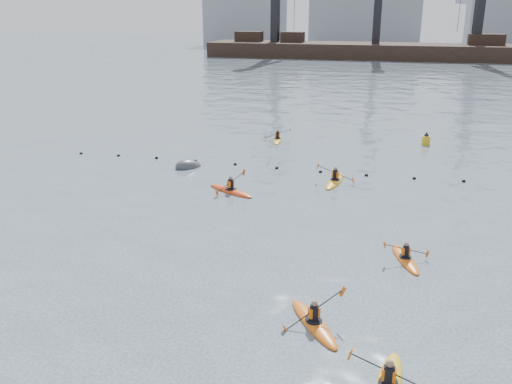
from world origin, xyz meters
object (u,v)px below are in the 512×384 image
kayaker_5 (278,139)px  kayaker_4 (405,258)px  kayaker_3 (335,181)px  kayaker_2 (231,190)px  kayaker_0 (314,322)px  mooring_buoy (189,167)px  nav_buoy (426,140)px

kayaker_5 → kayaker_4: bearing=-72.0°
kayaker_3 → kayaker_4: kayaker_3 is taller
kayaker_2 → kayaker_3: bearing=-30.1°
kayaker_0 → kayaker_3: kayaker_0 is taller
kayaker_3 → kayaker_4: size_ratio=1.18×
kayaker_3 → kayaker_5: (-5.92, 10.13, -0.01)m
kayaker_4 → mooring_buoy: kayaker_4 is taller
kayaker_4 → kayaker_5: (-10.18, 20.42, 0.01)m
kayaker_2 → nav_buoy: kayaker_2 is taller
kayaker_5 → mooring_buoy: (-4.20, -9.22, -0.10)m
kayaker_5 → nav_buoy: kayaker_5 is taller
kayaker_4 → mooring_buoy: (-14.39, 11.21, -0.09)m
kayaker_4 → kayaker_5: bearing=-82.6°
kayaker_2 → kayaker_4: size_ratio=1.10×
kayaker_4 → mooring_buoy: bearing=-57.0°
nav_buoy → kayaker_4: bearing=-94.1°
kayaker_0 → kayaker_5: kayaker_0 is taller
kayaker_0 → kayaker_2: 14.62m
mooring_buoy → kayaker_2: bearing=-44.9°
kayaker_0 → kayaker_4: size_ratio=1.02×
kayaker_2 → kayaker_3: (5.76, 3.44, 0.00)m
kayaker_4 → nav_buoy: bearing=-113.2°
kayaker_2 → kayaker_4: kayaker_2 is taller
kayaker_2 → kayaker_5: kayaker_2 is taller
nav_buoy → mooring_buoy: bearing=-145.9°
kayaker_0 → kayaker_5: size_ratio=0.94×
kayaker_5 → mooring_buoy: bearing=-123.0°
kayaker_2 → mooring_buoy: bearing=74.2°
kayaker_3 → kayaker_0: bearing=-78.4°
nav_buoy → kayaker_3: bearing=-116.5°
kayaker_3 → kayaker_4: (4.26, -10.29, -0.02)m
kayaker_2 → mooring_buoy: 6.16m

